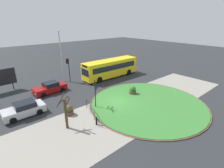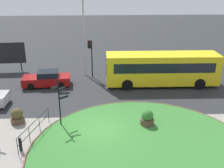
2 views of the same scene
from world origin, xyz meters
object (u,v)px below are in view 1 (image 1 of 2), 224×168
(planter_near_signpost, at_px, (69,110))
(street_tree_bare, at_px, (65,111))
(bollard_foreground, at_px, (96,121))
(car_near_lane, at_px, (24,109))
(planter_kerbside, at_px, (133,90))
(signpost_directional, at_px, (95,91))
(car_far_lane, at_px, (50,88))
(traffic_light_near, at_px, (68,65))
(lamppost_tall, at_px, (61,55))
(bus_yellow, at_px, (111,68))

(planter_near_signpost, distance_m, street_tree_bare, 2.64)
(bollard_foreground, bearing_deg, planter_near_signpost, 107.76)
(car_near_lane, relative_size, planter_kerbside, 3.44)
(signpost_directional, height_order, street_tree_bare, signpost_directional)
(bollard_foreground, bearing_deg, car_near_lane, 126.29)
(car_far_lane, bearing_deg, bollard_foreground, 87.02)
(traffic_light_near, bearing_deg, lamppost_tall, -49.76)
(car_far_lane, relative_size, planter_kerbside, 3.81)
(signpost_directional, relative_size, lamppost_tall, 0.43)
(planter_near_signpost, relative_size, planter_kerbside, 0.94)
(street_tree_bare, bearing_deg, lamppost_tall, 65.50)
(bus_yellow, height_order, planter_near_signpost, bus_yellow)
(bollard_foreground, relative_size, street_tree_bare, 0.27)
(lamppost_tall, xyz_separation_m, planter_kerbside, (4.70, -10.83, -3.70))
(car_near_lane, relative_size, lamppost_tall, 0.51)
(car_far_lane, bearing_deg, bus_yellow, 174.23)
(car_near_lane, distance_m, planter_near_signpost, 4.59)
(lamppost_tall, bearing_deg, bus_yellow, -24.31)
(planter_kerbside, bearing_deg, bollard_foreground, -161.64)
(traffic_light_near, xyz_separation_m, planter_kerbside, (4.08, -10.07, -2.24))
(traffic_light_near, height_order, planter_near_signpost, traffic_light_near)
(signpost_directional, height_order, bollard_foreground, signpost_directional)
(planter_near_signpost, height_order, planter_kerbside, planter_kerbside)
(signpost_directional, height_order, planter_kerbside, signpost_directional)
(car_near_lane, relative_size, planter_near_signpost, 3.68)
(traffic_light_near, bearing_deg, car_near_lane, 38.32)
(car_far_lane, distance_m, planter_near_signpost, 7.07)
(lamppost_tall, xyz_separation_m, planter_near_signpost, (-4.25, -10.04, -3.73))
(lamppost_tall, bearing_deg, traffic_light_near, -50.96)
(street_tree_bare, bearing_deg, car_far_lane, 77.09)
(lamppost_tall, bearing_deg, planter_near_signpost, -112.92)
(lamppost_tall, distance_m, street_tree_bare, 13.44)
(bus_yellow, height_order, lamppost_tall, lamppost_tall)
(signpost_directional, distance_m, traffic_light_near, 9.96)
(bollard_foreground, height_order, lamppost_tall, lamppost_tall)
(traffic_light_near, height_order, lamppost_tall, lamppost_tall)
(car_near_lane, bearing_deg, bus_yellow, -165.64)
(lamppost_tall, bearing_deg, car_far_lane, -138.47)
(bollard_foreground, distance_m, street_tree_bare, 3.00)
(traffic_light_near, bearing_deg, bus_yellow, 160.43)
(bus_yellow, height_order, street_tree_bare, street_tree_bare)
(signpost_directional, relative_size, street_tree_bare, 1.04)
(signpost_directional, xyz_separation_m, traffic_light_near, (1.75, 9.77, 0.84))
(bus_yellow, distance_m, lamppost_tall, 8.38)
(bus_yellow, xyz_separation_m, street_tree_bare, (-12.74, -8.74, 0.10))
(car_far_lane, distance_m, lamppost_tall, 5.79)
(planter_near_signpost, bearing_deg, street_tree_bare, -121.88)
(bollard_foreground, bearing_deg, lamppost_tall, 76.78)
(car_far_lane, xyz_separation_m, planter_kerbside, (8.11, -7.81, -0.13))
(signpost_directional, height_order, lamppost_tall, lamppost_tall)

